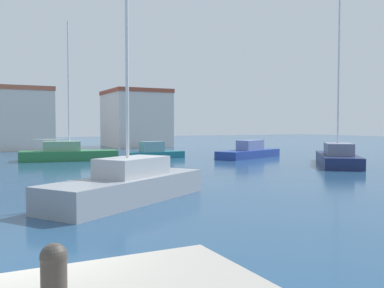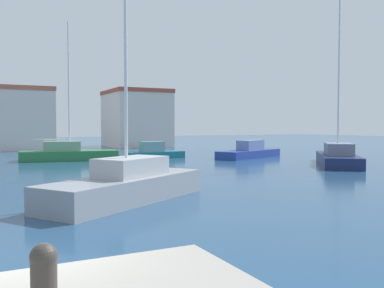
% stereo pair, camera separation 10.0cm
% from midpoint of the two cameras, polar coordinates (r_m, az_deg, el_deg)
% --- Properties ---
extents(water, '(160.00, 160.00, 0.00)m').
position_cam_midpoint_polar(water, '(30.21, 3.43, -2.78)').
color(water, navy).
rests_on(water, ground).
extents(mooring_bollard, '(0.24, 0.24, 0.61)m').
position_cam_midpoint_polar(mooring_bollard, '(4.01, -18.79, -16.37)').
color(mooring_bollard, '#38332D').
rests_on(mooring_bollard, pier_quay).
extents(sailboat_green_distant_east, '(7.72, 3.53, 10.98)m').
position_cam_midpoint_polar(sailboat_green_distant_east, '(35.15, -16.42, -1.20)').
color(sailboat_green_distant_east, '#28703D').
rests_on(sailboat_green_distant_east, water).
extents(sailboat_grey_behind_lamppost, '(7.17, 5.68, 9.69)m').
position_cam_midpoint_polar(sailboat_grey_behind_lamppost, '(15.73, -8.70, -5.37)').
color(sailboat_grey_behind_lamppost, gray).
rests_on(sailboat_grey_behind_lamppost, water).
extents(sailboat_navy_far_left, '(7.14, 7.94, 12.28)m').
position_cam_midpoint_polar(sailboat_navy_far_left, '(31.57, 18.90, -1.58)').
color(sailboat_navy_far_left, '#19234C').
rests_on(sailboat_navy_far_left, water).
extents(motorboat_teal_far_right, '(5.02, 1.78, 1.43)m').
position_cam_midpoint_polar(motorboat_teal_far_right, '(36.07, -5.15, -1.13)').
color(motorboat_teal_far_right, '#1E707A').
rests_on(motorboat_teal_far_right, water).
extents(motorboat_blue_mid_harbor, '(7.40, 4.75, 1.51)m').
position_cam_midpoint_polar(motorboat_blue_mid_harbor, '(36.99, 7.61, -1.07)').
color(motorboat_blue_mid_harbor, '#233D93').
rests_on(motorboat_blue_mid_harbor, water).
extents(harbor_office, '(6.30, 5.57, 7.13)m').
position_cam_midpoint_polar(harbor_office, '(51.78, -21.79, 3.19)').
color(harbor_office, beige).
rests_on(harbor_office, ground).
extents(yacht_club, '(7.36, 9.04, 7.46)m').
position_cam_midpoint_polar(yacht_club, '(57.08, -7.65, 3.43)').
color(yacht_club, beige).
rests_on(yacht_club, ground).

